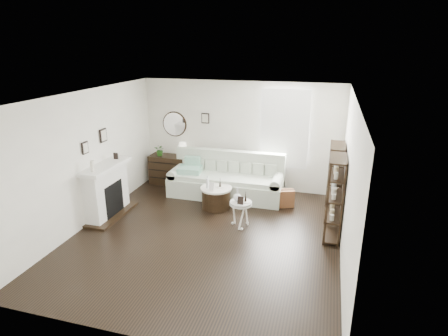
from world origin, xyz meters
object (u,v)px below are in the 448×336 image
(sofa, at_px, (227,182))
(pedestal_table, at_px, (241,204))
(drum_table, at_px, (216,197))
(dresser, at_px, (172,170))

(sofa, bearing_deg, pedestal_table, -64.78)
(pedestal_table, bearing_deg, sofa, 115.22)
(sofa, relative_size, drum_table, 3.88)
(dresser, height_order, drum_table, dresser)
(dresser, bearing_deg, pedestal_table, -39.36)
(dresser, distance_m, pedestal_table, 3.00)
(drum_table, distance_m, pedestal_table, 1.08)
(pedestal_table, bearing_deg, dresser, 140.64)
(sofa, height_order, pedestal_table, sofa)
(drum_table, xyz_separation_m, pedestal_table, (0.74, -0.74, 0.25))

